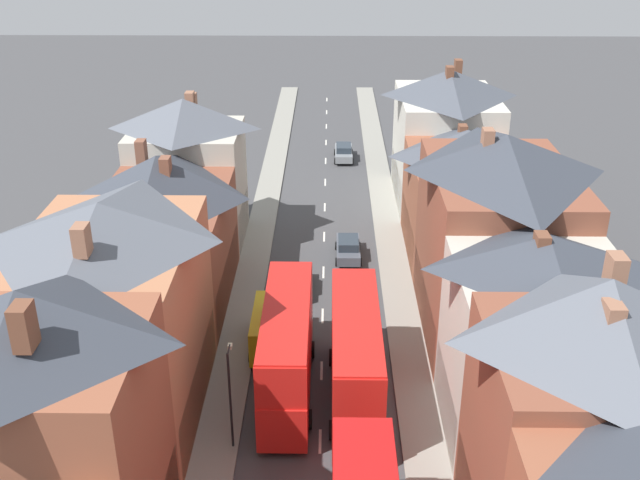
{
  "coord_description": "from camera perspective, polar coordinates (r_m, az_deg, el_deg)",
  "views": [
    {
      "loc": [
        0.39,
        -11.23,
        24.86
      ],
      "look_at": [
        -0.28,
        38.78,
        1.24
      ],
      "focal_mm": 42.0,
      "sensor_mm": 36.0,
      "label": 1
    }
  ],
  "objects": [
    {
      "name": "pavement_left",
      "position": [
        55.39,
        -5.0,
        -1.41
      ],
      "size": [
        2.2,
        104.0,
        0.14
      ],
      "primitive_type": "cube",
      "color": "gray",
      "rests_on": "ground"
    },
    {
      "name": "pavement_right",
      "position": [
        55.32,
        5.58,
        -1.47
      ],
      "size": [
        2.2,
        104.0,
        0.14
      ],
      "primitive_type": "cube",
      "color": "gray",
      "rests_on": "ground"
    },
    {
      "name": "centre_line_dashes",
      "position": [
        53.37,
        0.26,
        -2.47
      ],
      "size": [
        0.14,
        97.8,
        0.01
      ],
      "color": "silver",
      "rests_on": "ground"
    },
    {
      "name": "terrace_row_left",
      "position": [
        34.09,
        -17.74,
        -10.32
      ],
      "size": [
        8.0,
        58.93,
        13.1
      ],
      "color": "#B2704C",
      "rests_on": "ground"
    },
    {
      "name": "terrace_row_right",
      "position": [
        39.44,
        15.1,
        -4.78
      ],
      "size": [
        8.0,
        66.49,
        12.84
      ],
      "color": "brown",
      "rests_on": "ground"
    },
    {
      "name": "double_decker_bus_mid_street",
      "position": [
        39.99,
        -2.53,
        -8.19
      ],
      "size": [
        2.74,
        10.8,
        5.3
      ],
      "color": "red",
      "rests_on": "ground"
    },
    {
      "name": "double_decker_bus_far_approaching",
      "position": [
        39.28,
        2.72,
        -8.89
      ],
      "size": [
        2.74,
        10.8,
        5.3
      ],
      "color": "red",
      "rests_on": "ground"
    },
    {
      "name": "car_near_silver",
      "position": [
        75.62,
        1.81,
        6.72
      ],
      "size": [
        1.9,
        4.46,
        1.6
      ],
      "color": "gray",
      "rests_on": "ground"
    },
    {
      "name": "car_parked_left_a",
      "position": [
        50.6,
        -1.8,
        -3.07
      ],
      "size": [
        1.9,
        3.96,
        1.68
      ],
      "color": "#144728",
      "rests_on": "ground"
    },
    {
      "name": "car_mid_black",
      "position": [
        55.11,
        2.16,
        -0.6
      ],
      "size": [
        1.9,
        4.32,
        1.62
      ],
      "color": "#4C515B",
      "rests_on": "ground"
    },
    {
      "name": "delivery_van",
      "position": [
        44.5,
        -3.87,
        -6.69
      ],
      "size": [
        2.2,
        5.2,
        2.41
      ],
      "color": "yellow",
      "rests_on": "ground"
    },
    {
      "name": "street_lamp",
      "position": [
        36.34,
        -6.85,
        -11.43
      ],
      "size": [
        0.2,
        1.12,
        5.5
      ],
      "color": "black",
      "rests_on": "ground"
    }
  ]
}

